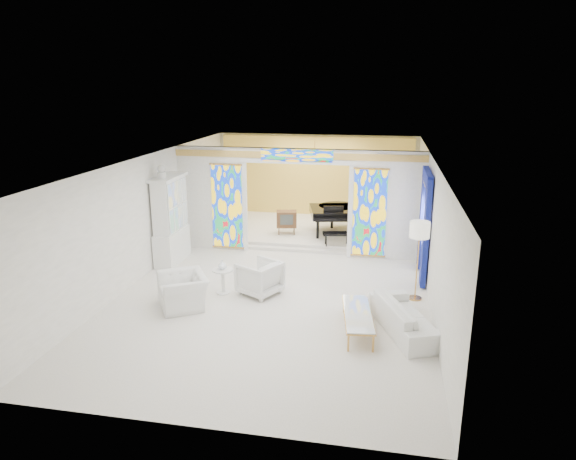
% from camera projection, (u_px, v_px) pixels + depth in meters
% --- Properties ---
extents(floor, '(12.00, 12.00, 0.00)m').
position_uv_depth(floor, '(284.00, 277.00, 12.96)').
color(floor, white).
rests_on(floor, ground).
extents(ceiling, '(7.00, 12.00, 0.02)m').
position_uv_depth(ceiling, '(283.00, 159.00, 12.14)').
color(ceiling, white).
rests_on(ceiling, wall_back).
extents(wall_back, '(7.00, 0.02, 3.00)m').
position_uv_depth(wall_back, '(316.00, 177.00, 18.21)').
color(wall_back, white).
rests_on(wall_back, floor).
extents(wall_front, '(7.00, 0.02, 3.00)m').
position_uv_depth(wall_front, '(196.00, 333.00, 6.89)').
color(wall_front, white).
rests_on(wall_front, floor).
extents(wall_left, '(0.02, 12.00, 3.00)m').
position_uv_depth(wall_left, '(150.00, 213.00, 13.18)').
color(wall_left, white).
rests_on(wall_left, floor).
extents(wall_right, '(0.02, 12.00, 3.00)m').
position_uv_depth(wall_right, '(431.00, 227.00, 11.92)').
color(wall_right, white).
rests_on(wall_right, floor).
extents(partition_wall, '(7.00, 0.22, 3.00)m').
position_uv_depth(partition_wall, '(297.00, 197.00, 14.39)').
color(partition_wall, white).
rests_on(partition_wall, floor).
extents(stained_glass_left, '(0.90, 0.04, 2.40)m').
position_uv_depth(stained_glass_left, '(227.00, 207.00, 14.75)').
color(stained_glass_left, gold).
rests_on(stained_glass_left, partition_wall).
extents(stained_glass_right, '(0.90, 0.04, 2.40)m').
position_uv_depth(stained_glass_right, '(370.00, 213.00, 14.03)').
color(stained_glass_right, gold).
rests_on(stained_glass_right, partition_wall).
extents(stained_glass_transom, '(2.00, 0.04, 0.34)m').
position_uv_depth(stained_glass_transom, '(297.00, 156.00, 13.97)').
color(stained_glass_transom, gold).
rests_on(stained_glass_transom, partition_wall).
extents(alcove_platform, '(6.80, 3.80, 0.18)m').
position_uv_depth(alcove_platform, '(308.00, 230.00, 16.81)').
color(alcove_platform, white).
rests_on(alcove_platform, floor).
extents(gold_curtain_back, '(6.70, 0.10, 2.90)m').
position_uv_depth(gold_curtain_back, '(316.00, 178.00, 18.10)').
color(gold_curtain_back, gold).
rests_on(gold_curtain_back, wall_back).
extents(chandelier, '(0.48, 0.48, 0.30)m').
position_uv_depth(chandelier, '(315.00, 155.00, 16.00)').
color(chandelier, '#BA8741').
rests_on(chandelier, ceiling).
extents(blue_drapes, '(0.14, 1.85, 2.65)m').
position_uv_depth(blue_drapes, '(425.00, 216.00, 12.58)').
color(blue_drapes, navy).
rests_on(blue_drapes, wall_right).
extents(china_cabinet, '(0.56, 1.46, 2.72)m').
position_uv_depth(china_cabinet, '(171.00, 220.00, 13.78)').
color(china_cabinet, white).
rests_on(china_cabinet, floor).
extents(armchair_left, '(1.41, 1.45, 0.72)m').
position_uv_depth(armchair_left, '(183.00, 291.00, 11.19)').
color(armchair_left, silver).
rests_on(armchair_left, floor).
extents(armchair_right, '(1.17, 1.16, 0.79)m').
position_uv_depth(armchair_right, '(259.00, 278.00, 11.85)').
color(armchair_right, silver).
rests_on(armchair_right, floor).
extents(sofa, '(1.54, 2.26, 0.62)m').
position_uv_depth(sofa, '(407.00, 317.00, 10.07)').
color(sofa, silver).
rests_on(sofa, floor).
extents(side_table, '(0.61, 0.61, 0.59)m').
position_uv_depth(side_table, '(223.00, 278.00, 11.87)').
color(side_table, white).
rests_on(side_table, floor).
extents(vase, '(0.24, 0.24, 0.21)m').
position_uv_depth(vase, '(222.00, 265.00, 11.79)').
color(vase, silver).
rests_on(vase, side_table).
extents(coffee_table, '(0.77, 1.82, 0.39)m').
position_uv_depth(coffee_table, '(358.00, 314.00, 10.06)').
color(coffee_table, white).
rests_on(coffee_table, floor).
extents(floor_lamp, '(0.45, 0.45, 1.81)m').
position_uv_depth(floor_lamp, '(420.00, 234.00, 11.24)').
color(floor_lamp, '#BA8741').
rests_on(floor_lamp, floor).
extents(grand_piano, '(1.73, 2.65, 0.98)m').
position_uv_depth(grand_piano, '(335.00, 212.00, 16.10)').
color(grand_piano, black).
rests_on(grand_piano, alcove_platform).
extents(tv_console, '(0.69, 0.54, 0.72)m').
position_uv_depth(tv_console, '(287.00, 219.00, 15.96)').
color(tv_console, brown).
rests_on(tv_console, alcove_platform).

